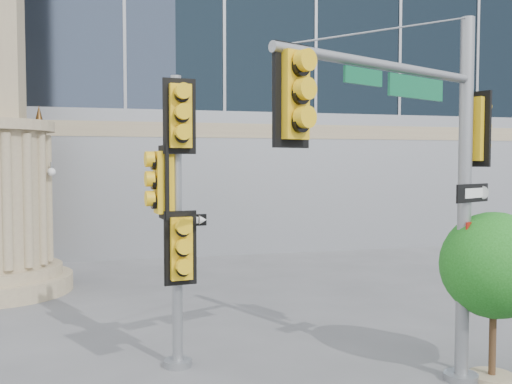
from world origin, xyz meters
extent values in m
cone|color=#472D14|center=(-4.70, 9.00, 5.35)|extent=(0.24, 0.24, 0.50)
cylinder|color=slate|center=(3.30, -0.55, 0.06)|extent=(0.60, 0.60, 0.13)
cylinder|color=slate|center=(3.30, -0.55, 3.20)|extent=(0.23, 0.23, 6.39)
cylinder|color=slate|center=(1.27, -1.48, 5.33)|extent=(4.13, 1.99, 0.15)
cube|color=#0B5C36|center=(1.96, -1.19, 5.06)|extent=(1.28, 0.61, 0.34)
cube|color=yellow|center=(-0.47, -2.28, 4.74)|extent=(0.66, 0.51, 1.33)
cube|color=yellow|center=(3.58, -0.43, 4.47)|extent=(0.51, 0.66, 1.33)
cube|color=black|center=(3.37, -0.68, 3.36)|extent=(0.90, 0.44, 0.32)
cube|color=maroon|center=(3.37, -0.68, 2.61)|extent=(0.32, 0.17, 0.49)
cylinder|color=slate|center=(-1.50, 1.43, 0.07)|extent=(0.53, 0.53, 0.13)
cylinder|color=slate|center=(-1.50, 1.43, 2.75)|extent=(0.20, 0.20, 5.50)
cube|color=yellow|center=(-1.47, 1.19, 4.73)|extent=(0.64, 0.38, 1.37)
cube|color=yellow|center=(-1.74, 1.40, 3.52)|extent=(0.38, 0.64, 1.37)
cube|color=yellow|center=(-1.47, 1.19, 2.31)|extent=(0.64, 0.38, 1.37)
cube|color=black|center=(-1.29, 1.33, 2.80)|extent=(0.68, 0.12, 0.22)
cylinder|color=gray|center=(3.87, -0.64, 0.04)|extent=(0.81, 0.81, 0.09)
cylinder|color=#382314|center=(3.87, -0.64, 0.81)|extent=(0.13, 0.13, 1.62)
sphere|color=#185714|center=(3.87, -0.64, 2.07)|extent=(1.89, 1.89, 1.89)
sphere|color=#185714|center=(4.28, -0.42, 1.80)|extent=(1.17, 1.17, 1.17)
sphere|color=#185714|center=(3.56, -0.87, 1.84)|extent=(0.99, 0.99, 0.99)
camera|label=1|loc=(-2.78, -9.26, 3.89)|focal=40.00mm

